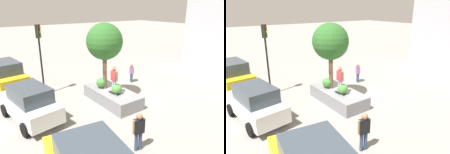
% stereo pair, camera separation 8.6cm
% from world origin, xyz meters
% --- Properties ---
extents(ground_plane, '(120.00, 120.00, 0.00)m').
position_xyz_m(ground_plane, '(0.00, 0.00, 0.00)').
color(ground_plane, gray).
extents(planter_ledge, '(4.10, 1.83, 0.81)m').
position_xyz_m(planter_ledge, '(-0.12, 0.38, 0.41)').
color(planter_ledge, gray).
rests_on(planter_ledge, ground).
extents(plaza_tree, '(2.27, 2.27, 4.19)m').
position_xyz_m(plaza_tree, '(0.48, 0.51, 3.84)').
color(plaza_tree, brown).
rests_on(plaza_tree, planter_ledge).
extents(boxwood_shrub, '(0.67, 0.67, 0.67)m').
position_xyz_m(boxwood_shrub, '(0.68, 0.65, 1.15)').
color(boxwood_shrub, '#3D7A33').
rests_on(boxwood_shrub, planter_ledge).
extents(hedge_clump, '(0.64, 0.64, 0.64)m').
position_xyz_m(hedge_clump, '(-0.73, 0.47, 1.13)').
color(hedge_clump, '#4C8C3D').
rests_on(hedge_clump, planter_ledge).
extents(skateboard, '(0.83, 0.35, 0.07)m').
position_xyz_m(skateboard, '(-0.63, 0.61, 0.87)').
color(skateboard, black).
rests_on(skateboard, planter_ledge).
extents(skateboarder, '(0.56, 0.26, 1.65)m').
position_xyz_m(skateboarder, '(-0.63, 0.61, 1.84)').
color(skateboarder, '#8C9EB7').
rests_on(skateboarder, skateboard).
extents(police_car, '(4.46, 2.45, 1.98)m').
position_xyz_m(police_car, '(0.67, 5.27, 1.01)').
color(police_car, white).
rests_on(police_car, ground).
extents(taxi_cab, '(4.86, 2.60, 2.17)m').
position_xyz_m(taxi_cab, '(6.38, 5.39, 1.10)').
color(taxi_cab, gold).
rests_on(taxi_cab, ground).
extents(traffic_light_corner, '(0.37, 0.37, 4.81)m').
position_xyz_m(traffic_light_corner, '(3.74, 3.45, 3.26)').
color(traffic_light_corner, black).
rests_on(traffic_light_corner, ground).
extents(bystander_watching, '(0.52, 0.26, 1.56)m').
position_xyz_m(bystander_watching, '(3.26, 4.33, 0.90)').
color(bystander_watching, black).
rests_on(bystander_watching, ground).
extents(pedestrian_crossing, '(0.51, 0.26, 1.55)m').
position_xyz_m(pedestrian_crossing, '(1.97, -3.14, 0.89)').
color(pedestrian_crossing, navy).
rests_on(pedestrian_crossing, ground).
extents(passerby_with_bag, '(0.30, 0.59, 1.77)m').
position_xyz_m(passerby_with_bag, '(-4.65, 2.34, 1.02)').
color(passerby_with_bag, navy).
rests_on(passerby_with_bag, ground).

